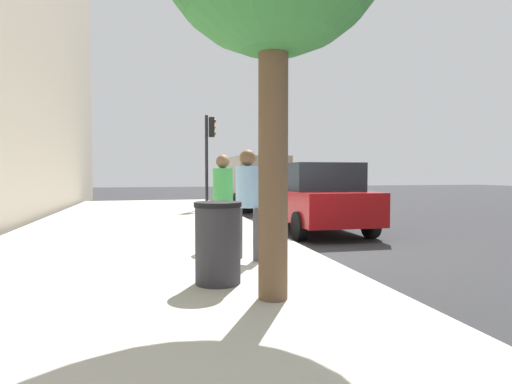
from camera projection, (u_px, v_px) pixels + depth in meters
name	position (u px, v px, depth m)	size (l,w,h in m)	color
ground_plane	(293.00, 248.00, 8.47)	(80.00, 80.00, 0.00)	#2B2B2D
sidewalk_slab	(139.00, 251.00, 7.76)	(28.00, 6.00, 0.15)	#B7B2A8
parking_meter	(273.00, 191.00, 8.23)	(0.36, 0.12, 1.41)	gray
pedestrian_at_meter	(223.00, 193.00, 7.86)	(0.52, 0.37, 1.71)	#191E4C
pedestrian_bystander	(248.00, 195.00, 6.61)	(0.42, 0.41, 1.74)	#47474C
parked_sedan_near	(315.00, 197.00, 10.92)	(4.44, 2.04, 1.77)	maroon
parked_van_far	(251.00, 179.00, 18.01)	(5.21, 2.15, 2.18)	gray
traffic_signal	(209.00, 146.00, 16.22)	(0.24, 0.44, 3.60)	black
trash_bin	(218.00, 243.00, 5.18)	(0.59, 0.59, 1.01)	#2D2D33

